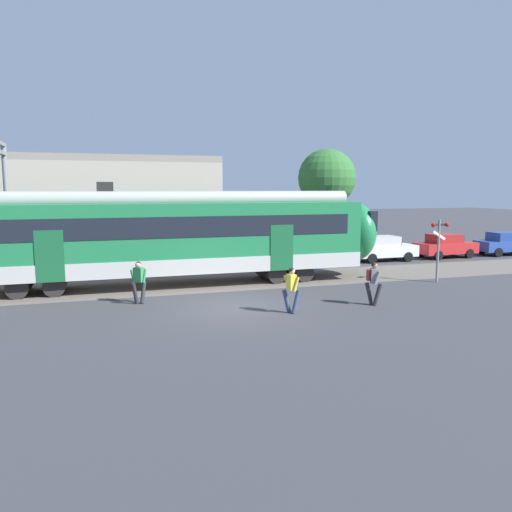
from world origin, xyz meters
The scene contains 10 objects.
ground_plane centered at (0.00, 0.00, 0.00)m, with size 160.00×160.00×0.00m, color #38383D.
pedestrian_green centered at (-3.36, 1.77, 0.99)m, with size 0.67×0.53×1.67m.
pedestrian_yellow centered at (1.71, -1.42, 0.96)m, with size 0.66×0.54×1.67m.
pedestrian_grey centered at (5.15, -1.18, 0.99)m, with size 0.58×0.64×1.67m.
parked_car_white centered at (11.94, 9.09, 0.78)m, with size 4.01×1.78×1.54m.
parked_car_red centered at (16.57, 9.15, 0.78)m, with size 4.08×1.92×1.54m.
parked_car_blue centered at (21.35, 9.07, 0.78)m, with size 4.09×1.93×1.54m.
crossing_signal centered at (10.57, 2.08, 2.01)m, with size 0.96×0.22×3.00m.
background_building centered at (-6.59, 14.76, 3.21)m, with size 18.28×5.00×9.20m.
street_tree_right centered at (11.17, 15.70, 5.20)m, with size 4.20×4.20×7.31m.
Camera 1 is at (-4.75, -17.71, 4.44)m, focal length 35.00 mm.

